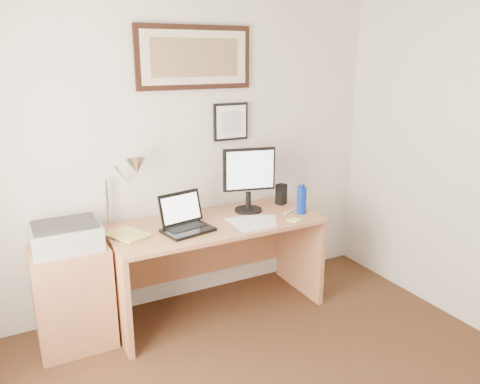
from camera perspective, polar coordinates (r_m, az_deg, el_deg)
wall_back at (r=3.70m, az=-7.56°, el=5.04°), size 3.50×0.02×2.50m
side_cabinet at (r=3.50m, az=-19.67°, el=-11.93°), size 0.50×0.40×0.73m
water_bottle at (r=3.75m, az=7.52°, el=-0.98°), size 0.08×0.08×0.22m
bottle_cap at (r=3.72m, az=7.59°, el=0.77°), size 0.04×0.04×0.02m
speaker at (r=3.97m, az=5.05°, el=-0.27°), size 0.10×0.09×0.18m
paper_sheet_a at (r=3.53m, az=0.89°, el=-3.79°), size 0.23×0.33×0.00m
paper_sheet_b at (r=3.58m, az=2.94°, el=-3.51°), size 0.29×0.32×0.00m
sticky_pad at (r=3.60m, az=6.66°, el=-3.43°), size 0.11×0.11×0.01m
marker_pen at (r=3.79m, az=6.15°, el=-2.35°), size 0.14×0.06×0.02m
book at (r=3.31m, az=-14.87°, el=-5.62°), size 0.30×0.34×0.02m
desk at (r=3.72m, az=-3.43°, el=-6.66°), size 1.60×0.70×0.75m
laptop at (r=3.41m, az=-6.68°, el=-3.65°), size 0.38×0.36×0.26m
lcd_monitor at (r=3.71m, az=1.10°, el=1.88°), size 0.42×0.22×0.52m
printer at (r=3.31m, az=-20.46°, el=-5.03°), size 0.44×0.34×0.18m
desk_lamp at (r=3.42m, az=-12.85°, el=2.77°), size 0.29×0.27×0.53m
picture_large at (r=3.66m, az=-5.54°, el=16.00°), size 0.92×0.04×0.47m
picture_small at (r=3.82m, az=-1.13°, el=8.56°), size 0.30×0.03×0.30m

